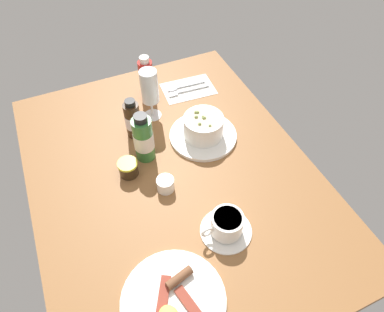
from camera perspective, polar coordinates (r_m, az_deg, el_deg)
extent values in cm
cube|color=brown|center=(109.25, -3.13, -3.34)|extent=(110.00, 84.00, 3.00)
cylinder|color=white|center=(117.72, 1.82, 3.36)|extent=(22.46, 22.46, 1.20)
cylinder|color=white|center=(114.68, 1.87, 4.84)|extent=(13.11, 13.11, 7.35)
cylinder|color=beige|center=(112.68, 1.91, 5.88)|extent=(11.27, 11.27, 1.60)
sphere|color=olive|center=(109.97, 1.26, 5.20)|extent=(1.04, 1.04, 1.04)
sphere|color=olive|center=(113.89, 0.91, 7.10)|extent=(1.12, 1.12, 1.12)
sphere|color=olive|center=(113.88, 0.62, 7.10)|extent=(1.04, 1.04, 1.04)
sphere|color=olive|center=(112.26, 0.70, 6.34)|extent=(1.16, 1.16, 1.16)
sphere|color=olive|center=(112.40, 1.82, 6.38)|extent=(0.83, 0.83, 0.83)
sphere|color=olive|center=(109.59, 2.95, 4.94)|extent=(0.82, 0.82, 0.82)
sphere|color=olive|center=(112.04, 2.03, 6.20)|extent=(1.12, 1.12, 1.12)
sphere|color=olive|center=(111.94, 1.89, 6.16)|extent=(0.93, 0.93, 0.93)
cube|color=white|center=(136.79, -0.60, 10.92)|extent=(14.40, 20.23, 0.30)
cube|color=silver|center=(135.99, 0.00, 10.87)|extent=(2.18, 14.05, 0.50)
cube|color=silver|center=(133.73, -3.11, 10.01)|extent=(2.45, 3.75, 0.40)
cube|color=silver|center=(138.01, -0.49, 11.53)|extent=(1.91, 13.04, 0.50)
ellipsoid|color=silver|center=(135.95, -3.24, 10.79)|extent=(2.40, 4.00, 0.60)
cylinder|color=white|center=(97.14, 5.54, -11.94)|extent=(14.08, 14.08, 0.90)
cylinder|color=white|center=(94.07, 5.71, -10.90)|extent=(8.66, 8.66, 6.17)
cylinder|color=#412515|center=(91.84, 5.83, -10.11)|extent=(7.36, 7.36, 1.00)
torus|color=white|center=(92.29, 2.81, -12.14)|extent=(0.97, 3.63, 3.60)
cylinder|color=white|center=(103.09, -4.34, -4.62)|extent=(5.16, 5.16, 4.27)
cone|color=white|center=(100.89, -3.34, -4.68)|extent=(2.99, 2.80, 2.39)
cylinder|color=white|center=(126.25, -6.43, 6.66)|extent=(6.37, 6.37, 0.40)
cylinder|color=white|center=(123.91, -6.56, 7.84)|extent=(0.80, 0.80, 6.59)
cylinder|color=white|center=(118.05, -6.96, 11.18)|extent=(5.86, 5.86, 11.82)
cylinder|color=#E6ECBF|center=(119.15, -6.88, 10.51)|extent=(4.81, 4.81, 7.09)
cylinder|color=#342514|center=(107.95, -10.30, -2.10)|extent=(5.80, 5.80, 4.32)
cylinder|color=yellow|center=(105.99, -10.49, -1.24)|extent=(6.09, 6.09, 0.80)
cylinder|color=#337233|center=(107.67, -7.88, 2.71)|extent=(6.11, 6.11, 15.46)
cylinder|color=white|center=(107.90, -7.87, 2.59)|extent=(6.23, 6.23, 5.88)
cylinder|color=black|center=(101.54, -8.40, 6.09)|extent=(3.97, 3.97, 2.03)
cylinder|color=#382314|center=(116.09, -9.60, 5.80)|extent=(5.09, 5.09, 12.93)
cylinder|color=silver|center=(116.27, -9.58, 5.71)|extent=(5.20, 5.20, 4.91)
cylinder|color=black|center=(111.23, -10.09, 8.53)|extent=(3.31, 3.31, 1.74)
cylinder|color=#B21E19|center=(129.29, -7.39, 12.10)|extent=(5.13, 5.13, 15.42)
cylinder|color=white|center=(129.48, -7.37, 11.99)|extent=(5.23, 5.23, 5.86)
cylinder|color=silver|center=(124.25, -7.79, 15.28)|extent=(3.33, 3.33, 2.00)
cylinder|color=white|center=(89.21, -3.04, -22.43)|extent=(24.99, 24.99, 1.40)
cube|color=brown|center=(88.74, -4.64, -21.55)|extent=(9.02, 6.51, 0.60)
cube|color=brown|center=(87.83, -0.48, -22.90)|extent=(9.31, 4.39, 0.60)
cylinder|color=brown|center=(88.95, -2.07, -19.19)|extent=(3.84, 7.33, 2.20)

